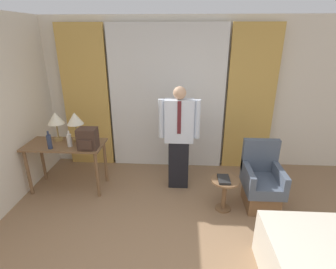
# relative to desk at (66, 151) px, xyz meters

# --- Properties ---
(wall_back) EXTENTS (10.00, 0.06, 2.70)m
(wall_back) POSITION_rel_desk_xyz_m (1.55, 1.05, 0.68)
(wall_back) COLOR silver
(wall_back) RESTS_ON ground_plane
(curtain_sheer_center) EXTENTS (2.04, 0.06, 2.58)m
(curtain_sheer_center) POSITION_rel_desk_xyz_m (1.55, 0.92, 0.62)
(curtain_sheer_center) COLOR white
(curtain_sheer_center) RESTS_ON ground_plane
(curtain_drape_left) EXTENTS (0.83, 0.06, 2.58)m
(curtain_drape_left) POSITION_rel_desk_xyz_m (0.08, 0.92, 0.62)
(curtain_drape_left) COLOR gold
(curtain_drape_left) RESTS_ON ground_plane
(curtain_drape_right) EXTENTS (0.83, 0.06, 2.58)m
(curtain_drape_right) POSITION_rel_desk_xyz_m (3.03, 0.92, 0.62)
(curtain_drape_right) COLOR gold
(curtain_drape_right) RESTS_ON ground_plane
(desk) EXTENTS (1.21, 0.57, 0.79)m
(desk) POSITION_rel_desk_xyz_m (0.00, 0.00, 0.00)
(desk) COLOR brown
(desk) RESTS_ON ground_plane
(table_lamp_left) EXTENTS (0.26, 0.26, 0.47)m
(table_lamp_left) POSITION_rel_desk_xyz_m (-0.16, 0.14, 0.48)
(table_lamp_left) COLOR #9E7F47
(table_lamp_left) RESTS_ON desk
(table_lamp_right) EXTENTS (0.26, 0.26, 0.47)m
(table_lamp_right) POSITION_rel_desk_xyz_m (0.16, 0.14, 0.48)
(table_lamp_right) COLOR #9E7F47
(table_lamp_right) RESTS_ON desk
(bottle_near_edge) EXTENTS (0.07, 0.07, 0.28)m
(bottle_near_edge) POSITION_rel_desk_xyz_m (-0.14, -0.19, 0.23)
(bottle_near_edge) COLOR #2D3851
(bottle_near_edge) RESTS_ON desk
(bottle_by_lamp) EXTENTS (0.07, 0.07, 0.25)m
(bottle_by_lamp) POSITION_rel_desk_xyz_m (0.12, -0.09, 0.22)
(bottle_by_lamp) COLOR silver
(bottle_by_lamp) RESTS_ON desk
(backpack) EXTENTS (0.28, 0.24, 0.32)m
(backpack) POSITION_rel_desk_xyz_m (0.44, -0.15, 0.28)
(backpack) COLOR #422D23
(backpack) RESTS_ON desk
(person) EXTENTS (0.64, 0.21, 1.68)m
(person) POSITION_rel_desk_xyz_m (1.79, 0.15, 0.25)
(person) COLOR black
(person) RESTS_ON ground_plane
(armchair) EXTENTS (0.52, 0.63, 0.96)m
(armchair) POSITION_rel_desk_xyz_m (3.01, -0.29, -0.32)
(armchair) COLOR brown
(armchair) RESTS_ON ground_plane
(side_table) EXTENTS (0.41, 0.41, 0.50)m
(side_table) POSITION_rel_desk_xyz_m (2.46, -0.45, -0.33)
(side_table) COLOR brown
(side_table) RESTS_ON ground_plane
(book) EXTENTS (0.16, 0.26, 0.03)m
(book) POSITION_rel_desk_xyz_m (2.43, -0.47, -0.16)
(book) COLOR black
(book) RESTS_ON side_table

